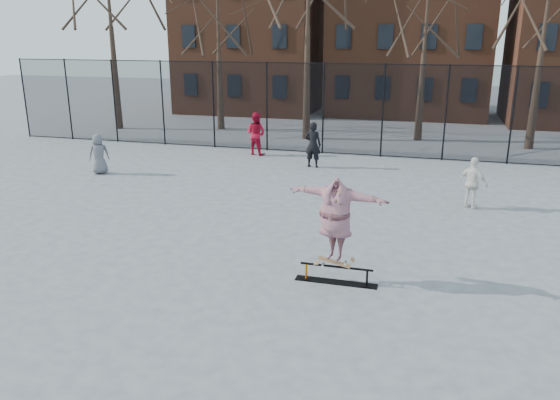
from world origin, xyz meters
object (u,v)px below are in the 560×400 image
(skateboard, at_px, (334,263))
(bystander_grey, at_px, (99,154))
(bystander_black, at_px, (313,145))
(bystander_red, at_px, (256,134))
(skate_rail, at_px, (336,276))
(skater, at_px, (336,222))
(bystander_white, at_px, (473,183))

(skateboard, height_order, bystander_grey, bystander_grey)
(bystander_black, distance_m, bystander_red, 3.38)
(skate_rail, height_order, bystander_black, bystander_black)
(skate_rail, bearing_deg, bystander_red, 115.30)
(bystander_black, bearing_deg, skate_rail, 109.26)
(skateboard, relative_size, bystander_grey, 0.50)
(skateboard, xyz_separation_m, skater, (-0.00, -0.00, 0.95))
(skater, distance_m, bystander_red, 13.31)
(skater, relative_size, bystander_grey, 1.43)
(bystander_black, xyz_separation_m, bystander_white, (5.87, -4.04, -0.11))
(skate_rail, xyz_separation_m, skater, (-0.05, -0.00, 1.23))
(skate_rail, relative_size, skateboard, 2.31)
(bystander_red, bearing_deg, skater, 129.80)
(bystander_black, height_order, bystander_white, bystander_black)
(skater, xyz_separation_m, bystander_black, (-2.70, 10.38, -0.47))
(skateboard, bearing_deg, bystander_grey, 145.52)
(skater, relative_size, bystander_red, 1.18)
(skate_rail, relative_size, bystander_black, 0.98)
(bystander_white, bearing_deg, skateboard, 94.69)
(skate_rail, height_order, skater, skater)
(skate_rail, relative_size, bystander_white, 1.12)
(skateboard, xyz_separation_m, bystander_black, (-2.70, 10.38, 0.48))
(bystander_grey, xyz_separation_m, bystander_red, (4.74, 4.91, 0.17))
(bystander_red, relative_size, bystander_white, 1.17)
(skater, height_order, bystander_grey, skater)
(skate_rail, distance_m, bystander_red, 13.34)
(skate_rail, bearing_deg, bystander_white, 63.80)
(bystander_grey, bearing_deg, skate_rail, 110.63)
(skater, bearing_deg, bystander_black, 116.51)
(bystander_grey, relative_size, bystander_red, 0.82)
(skate_rail, height_order, bystander_red, bystander_red)
(skate_rail, bearing_deg, skateboard, -180.00)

